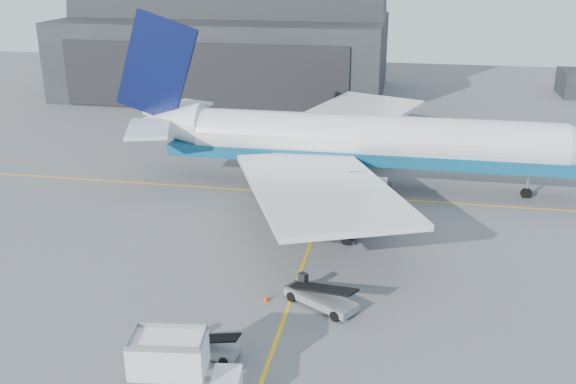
% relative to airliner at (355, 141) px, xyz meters
% --- Properties ---
extents(ground, '(200.00, 200.00, 0.00)m').
position_rel_airliner_xyz_m(ground, '(-2.13, -22.71, -4.69)').
color(ground, '#565659').
rests_on(ground, ground).
extents(taxi_lines, '(80.00, 42.12, 0.02)m').
position_rel_airliner_xyz_m(taxi_lines, '(-2.13, -10.04, -4.68)').
color(taxi_lines, gold).
rests_on(taxi_lines, ground).
extents(hangar, '(50.00, 28.30, 28.00)m').
position_rel_airliner_xyz_m(hangar, '(-24.13, 42.24, 4.85)').
color(hangar, black).
rests_on(hangar, ground).
extents(airliner, '(47.76, 46.31, 16.76)m').
position_rel_airliner_xyz_m(airliner, '(0.00, 0.00, 0.00)').
color(airliner, white).
rests_on(airliner, ground).
extents(catering_truck, '(5.86, 2.78, 3.88)m').
position_rel_airliner_xyz_m(catering_truck, '(-5.73, -34.01, -2.72)').
color(catering_truck, gray).
rests_on(catering_truck, ground).
extents(pushback_tug, '(4.36, 2.84, 1.91)m').
position_rel_airliner_xyz_m(pushback_tug, '(-0.48, -12.16, -3.97)').
color(pushback_tug, black).
rests_on(pushback_tug, ground).
extents(belt_loader_a, '(4.32, 1.97, 1.62)m').
position_rel_airliner_xyz_m(belt_loader_a, '(-5.91, -29.53, -4.19)').
color(belt_loader_a, gray).
rests_on(belt_loader_a, ground).
extents(belt_loader_b, '(5.14, 4.05, 2.03)m').
position_rel_airliner_xyz_m(belt_loader_b, '(-0.12, -22.98, -4.06)').
color(belt_loader_b, gray).
rests_on(belt_loader_b, ground).
extents(traffic_cone, '(0.35, 0.35, 0.51)m').
position_rel_airliner_xyz_m(traffic_cone, '(-3.72, -23.02, -4.45)').
color(traffic_cone, red).
rests_on(traffic_cone, ground).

